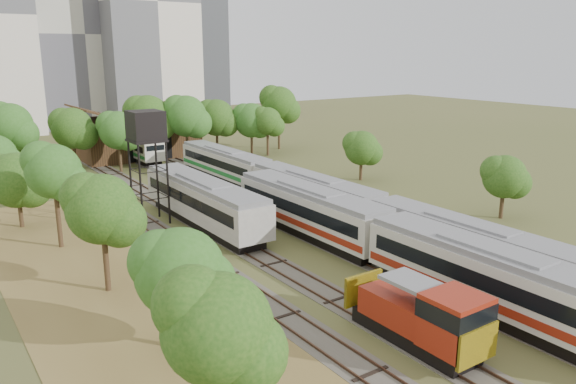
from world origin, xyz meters
TOP-DOWN VIEW (x-y plane):
  - ground at (0.00, 0.00)m, footprint 240.00×240.00m
  - dry_grass_patch at (-18.00, 8.00)m, footprint 14.00×60.00m
  - tracks at (-0.67, 25.00)m, footprint 24.60×80.00m
  - railcar_red_set at (-2.00, 5.41)m, footprint 3.28×34.58m
  - railcar_green_set at (2.00, 18.85)m, footprint 2.98×52.07m
  - railcar_rear at (-2.00, 55.94)m, footprint 2.92×16.08m
  - shunter_locomotive at (-8.00, -3.92)m, footprint 2.78×8.10m
  - old_grey_coach at (-8.00, 21.61)m, footprint 3.30×18.00m
  - water_tower at (-11.46, 25.26)m, footprint 2.88×2.88m
  - rail_pile_near at (8.00, 1.45)m, footprint 0.69×10.28m
  - rail_pile_far at (8.20, 1.93)m, footprint 0.46×7.33m
  - maintenance_shed at (-1.00, 57.98)m, footprint 16.45×11.55m
  - tree_band_left at (-20.19, 28.05)m, footprint 7.79×70.74m
  - tree_band_far at (1.56, 50.45)m, footprint 43.32×9.08m
  - tree_band_right at (15.26, 28.16)m, footprint 4.57×42.96m
  - tower_centre at (2.00, 100.00)m, footprint 20.00×18.00m
  - tower_right at (14.00, 92.00)m, footprint 18.00×16.00m
  - tower_far_right at (34.00, 110.00)m, footprint 12.00×12.00m

SIDE VIEW (x-z plane):
  - ground at x=0.00m, z-range 0.00..0.00m
  - dry_grass_patch at x=-18.00m, z-range 0.00..0.04m
  - tracks at x=-0.67m, z-range -0.05..0.14m
  - rail_pile_far at x=8.20m, z-range 0.00..0.24m
  - rail_pile_near at x=8.00m, z-range 0.00..0.34m
  - shunter_locomotive at x=-8.00m, z-range -0.07..3.57m
  - railcar_rear at x=-2.00m, z-range 0.10..3.71m
  - railcar_green_set at x=2.00m, z-range 0.11..3.79m
  - railcar_red_set at x=-2.00m, z-range 0.12..4.18m
  - old_grey_coach at x=-8.00m, z-range 0.19..4.28m
  - maintenance_shed at x=-1.00m, z-range -0.87..6.70m
  - tree_band_right at x=15.26m, z-range 0.73..7.79m
  - tree_band_left at x=-20.19m, z-range 0.82..9.15m
  - tree_band_far at x=1.56m, z-range 1.14..10.83m
  - water_tower at x=-11.46m, z-range 3.42..13.39m
  - tower_far_right at x=34.00m, z-range 0.00..28.00m
  - tower_centre at x=2.00m, z-range 0.00..36.00m
  - tower_right at x=14.00m, z-range 0.00..48.00m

